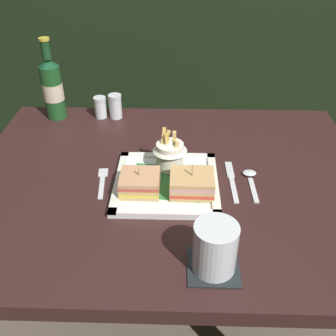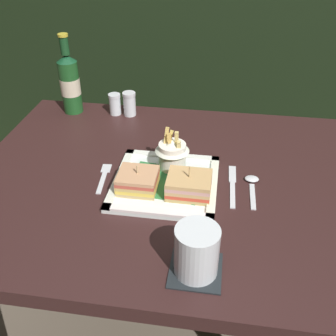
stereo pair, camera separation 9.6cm
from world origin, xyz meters
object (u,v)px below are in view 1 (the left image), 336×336
object	(u,v)px
spoon	(250,177)
dining_table	(169,221)
square_plate	(166,183)
salt_shaker	(100,109)
beer_bottle	(53,88)
knife	(232,179)
fries_cup	(170,151)
fork	(102,181)
sandwich_half_left	(140,183)
pepper_shaker	(116,108)
water_glass	(215,250)
sandwich_half_right	(192,183)

from	to	relation	value
spoon	dining_table	bearing A→B (deg)	179.46
square_plate	salt_shaker	bearing A→B (deg)	121.65
beer_bottle	knife	xyz separation A→B (m)	(0.53, -0.33, -0.10)
fries_cup	fork	distance (m)	0.19
sandwich_half_left	beer_bottle	xyz separation A→B (m)	(-0.31, 0.40, 0.07)
beer_bottle	pepper_shaker	distance (m)	0.20
knife	square_plate	bearing A→B (deg)	-170.24
sandwich_half_left	spoon	bearing A→B (deg)	14.04
beer_bottle	knife	world-z (taller)	beer_bottle
beer_bottle	salt_shaker	size ratio (longest dim) A/B	3.67
square_plate	pepper_shaker	xyz separation A→B (m)	(-0.18, 0.36, 0.03)
spoon	beer_bottle	bearing A→B (deg)	150.42
sandwich_half_left	beer_bottle	size ratio (longest dim) A/B	0.37
sandwich_half_left	water_glass	size ratio (longest dim) A/B	0.92
sandwich_half_left	fork	world-z (taller)	sandwich_half_left
water_glass	beer_bottle	bearing A→B (deg)	126.82
fries_cup	knife	distance (m)	0.17
dining_table	pepper_shaker	size ratio (longest dim) A/B	13.25
fries_cup	knife	bearing A→B (deg)	-13.53
square_plate	spoon	bearing A→B (deg)	8.96
salt_shaker	pepper_shaker	distance (m)	0.05
square_plate	knife	bearing A→B (deg)	9.76
fries_cup	spoon	xyz separation A→B (m)	(0.21, -0.03, -0.05)
fries_cup	pepper_shaker	size ratio (longest dim) A/B	1.41
salt_shaker	sandwich_half_right	bearing A→B (deg)	-54.38
beer_bottle	sandwich_half_right	bearing A→B (deg)	-42.81
dining_table	fries_cup	xyz separation A→B (m)	(-0.00, 0.03, 0.21)
dining_table	fork	xyz separation A→B (m)	(-0.17, -0.02, 0.15)
salt_shaker	water_glass	bearing A→B (deg)	-62.64
sandwich_half_right	fries_cup	size ratio (longest dim) A/B	0.94
water_glass	knife	size ratio (longest dim) A/B	0.59
square_plate	fork	xyz separation A→B (m)	(-0.16, 0.01, -0.00)
salt_shaker	dining_table	bearing A→B (deg)	-54.84
beer_bottle	fries_cup	bearing A→B (deg)	-38.38
fork	knife	bearing A→B (deg)	2.87
fork	pepper_shaker	distance (m)	0.35
sandwich_half_left	fork	distance (m)	0.11
spoon	salt_shaker	distance (m)	0.55
spoon	pepper_shaker	distance (m)	0.51
square_plate	sandwich_half_left	size ratio (longest dim) A/B	2.72
sandwich_half_right	fries_cup	distance (m)	0.12
sandwich_half_left	pepper_shaker	distance (m)	0.41
fries_cup	pepper_shaker	world-z (taller)	fries_cup
water_glass	sandwich_half_right	bearing A→B (deg)	99.39
sandwich_half_left	pepper_shaker	world-z (taller)	pepper_shaker
sandwich_half_right	dining_table	bearing A→B (deg)	127.70
sandwich_half_left	knife	size ratio (longest dim) A/B	0.54
sandwich_half_right	water_glass	world-z (taller)	water_glass
square_plate	fries_cup	world-z (taller)	fries_cup
dining_table	knife	distance (m)	0.22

